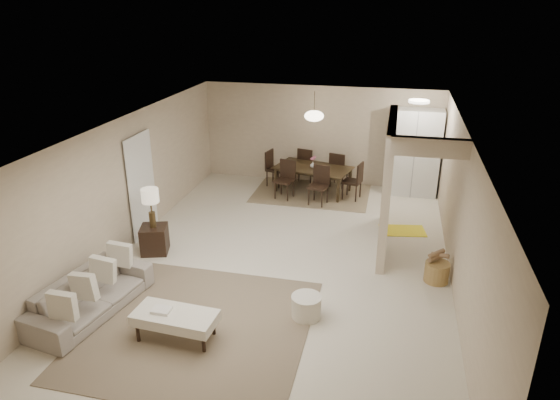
% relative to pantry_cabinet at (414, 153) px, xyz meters
% --- Properties ---
extents(floor, '(9.00, 9.00, 0.00)m').
position_rel_pantry_cabinet_xyz_m(floor, '(-2.35, -4.15, -1.05)').
color(floor, beige).
rests_on(floor, ground).
extents(ceiling, '(9.00, 9.00, 0.00)m').
position_rel_pantry_cabinet_xyz_m(ceiling, '(-2.35, -4.15, 1.45)').
color(ceiling, white).
rests_on(ceiling, back_wall).
extents(back_wall, '(6.00, 0.00, 6.00)m').
position_rel_pantry_cabinet_xyz_m(back_wall, '(-2.35, 0.35, 0.20)').
color(back_wall, tan).
rests_on(back_wall, floor).
extents(left_wall, '(0.00, 9.00, 9.00)m').
position_rel_pantry_cabinet_xyz_m(left_wall, '(-5.35, -4.15, 0.20)').
color(left_wall, tan).
rests_on(left_wall, floor).
extents(right_wall, '(0.00, 9.00, 9.00)m').
position_rel_pantry_cabinet_xyz_m(right_wall, '(0.65, -4.15, 0.20)').
color(right_wall, tan).
rests_on(right_wall, floor).
extents(partition, '(0.15, 2.50, 2.50)m').
position_rel_pantry_cabinet_xyz_m(partition, '(-0.55, -2.90, 0.20)').
color(partition, tan).
rests_on(partition, floor).
extents(doorway, '(0.04, 0.90, 2.04)m').
position_rel_pantry_cabinet_xyz_m(doorway, '(-5.32, -3.55, -0.03)').
color(doorway, black).
rests_on(doorway, floor).
extents(pantry_cabinet, '(1.20, 0.55, 2.10)m').
position_rel_pantry_cabinet_xyz_m(pantry_cabinet, '(0.00, 0.00, 0.00)').
color(pantry_cabinet, silver).
rests_on(pantry_cabinet, floor).
extents(flush_light, '(0.44, 0.44, 0.05)m').
position_rel_pantry_cabinet_xyz_m(flush_light, '(-0.05, -0.95, 1.41)').
color(flush_light, white).
rests_on(flush_light, ceiling).
extents(living_rug, '(3.20, 3.20, 0.01)m').
position_rel_pantry_cabinet_xyz_m(living_rug, '(-3.08, -6.30, -1.04)').
color(living_rug, brown).
rests_on(living_rug, floor).
extents(sofa, '(2.16, 1.14, 0.60)m').
position_rel_pantry_cabinet_xyz_m(sofa, '(-4.80, -6.30, -0.75)').
color(sofa, gray).
rests_on(sofa, floor).
extents(ottoman_bench, '(1.20, 0.61, 0.42)m').
position_rel_pantry_cabinet_xyz_m(ottoman_bench, '(-3.28, -6.60, -0.71)').
color(ottoman_bench, beige).
rests_on(ottoman_bench, living_rug).
extents(side_table, '(0.60, 0.60, 0.53)m').
position_rel_pantry_cabinet_xyz_m(side_table, '(-4.75, -4.27, -0.79)').
color(side_table, black).
rests_on(side_table, floor).
extents(table_lamp, '(0.32, 0.32, 0.76)m').
position_rel_pantry_cabinet_xyz_m(table_lamp, '(-4.75, -4.27, 0.04)').
color(table_lamp, '#46371E').
rests_on(table_lamp, side_table).
extents(round_pouf, '(0.46, 0.46, 0.36)m').
position_rel_pantry_cabinet_xyz_m(round_pouf, '(-1.57, -5.68, -0.87)').
color(round_pouf, beige).
rests_on(round_pouf, floor).
extents(wicker_basket, '(0.53, 0.53, 0.35)m').
position_rel_pantry_cabinet_xyz_m(wicker_basket, '(0.40, -4.15, -0.87)').
color(wicker_basket, olive).
rests_on(wicker_basket, floor).
extents(dining_rug, '(2.80, 2.10, 0.01)m').
position_rel_pantry_cabinet_xyz_m(dining_rug, '(-2.38, -0.45, -1.04)').
color(dining_rug, '#776949').
rests_on(dining_rug, floor).
extents(dining_table, '(2.01, 1.41, 0.64)m').
position_rel_pantry_cabinet_xyz_m(dining_table, '(-2.38, -0.45, -0.73)').
color(dining_table, black).
rests_on(dining_table, dining_rug).
extents(dining_chairs, '(2.48, 2.03, 0.92)m').
position_rel_pantry_cabinet_xyz_m(dining_chairs, '(-2.38, -0.45, -0.59)').
color(dining_chairs, black).
rests_on(dining_chairs, dining_rug).
extents(vase, '(0.18, 0.18, 0.15)m').
position_rel_pantry_cabinet_xyz_m(vase, '(-2.38, -0.45, -0.34)').
color(vase, white).
rests_on(vase, dining_table).
extents(yellow_mat, '(1.01, 0.71, 0.01)m').
position_rel_pantry_cabinet_xyz_m(yellow_mat, '(-0.17, -2.24, -1.04)').
color(yellow_mat, yellow).
rests_on(yellow_mat, floor).
extents(pendant_light, '(0.46, 0.46, 0.71)m').
position_rel_pantry_cabinet_xyz_m(pendant_light, '(-2.38, -0.45, 0.87)').
color(pendant_light, '#46371E').
rests_on(pendant_light, ceiling).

